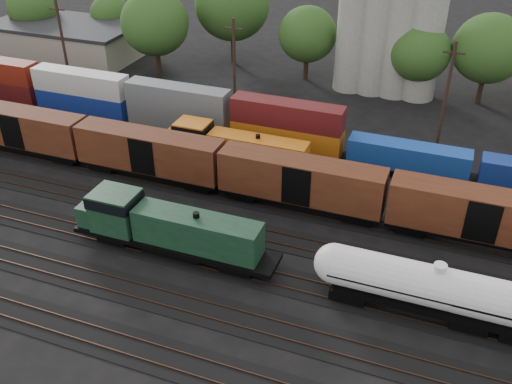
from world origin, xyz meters
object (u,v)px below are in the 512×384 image
(tank_car_a, at_px, (435,289))
(grain_silo, at_px, (390,7))
(orange_locomotive, at_px, (231,147))
(green_locomotive, at_px, (163,227))

(tank_car_a, distance_m, grain_silo, 43.28)
(tank_car_a, xyz_separation_m, orange_locomotive, (-21.62, 15.00, -0.27))
(tank_car_a, relative_size, orange_locomotive, 1.02)
(grain_silo, bearing_deg, tank_car_a, -75.13)
(tank_car_a, bearing_deg, orange_locomotive, 145.25)
(tank_car_a, height_order, grain_silo, grain_silo)
(green_locomotive, distance_m, tank_car_a, 21.27)
(tank_car_a, xyz_separation_m, grain_silo, (-10.89, 41.00, 8.55))
(tank_car_a, distance_m, orange_locomotive, 26.31)
(green_locomotive, bearing_deg, tank_car_a, 0.00)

